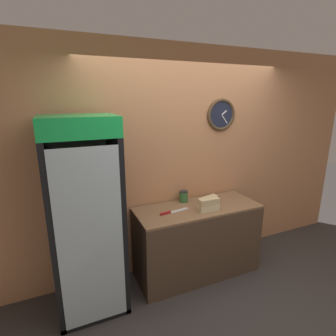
{
  "coord_description": "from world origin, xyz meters",
  "views": [
    {
      "loc": [
        -1.46,
        -1.63,
        2.11
      ],
      "look_at": [
        -0.39,
        0.82,
        1.39
      ],
      "focal_mm": 28.0,
      "sensor_mm": 36.0,
      "label": 1
    }
  ],
  "objects_px": {
    "beverage_cooler": "(85,209)",
    "condiment_jar": "(184,196)",
    "sandwich_stack_bottom": "(209,207)",
    "sandwich_stack_middle": "(209,201)",
    "chefs_knife": "(170,212)",
    "sandwich_flat_left": "(209,200)"
  },
  "relations": [
    {
      "from": "condiment_jar",
      "to": "sandwich_flat_left",
      "type": "bearing_deg",
      "value": -28.34
    },
    {
      "from": "sandwich_stack_bottom",
      "to": "sandwich_stack_middle",
      "type": "bearing_deg",
      "value": 0.0
    },
    {
      "from": "beverage_cooler",
      "to": "sandwich_stack_bottom",
      "type": "distance_m",
      "value": 1.34
    },
    {
      "from": "sandwich_flat_left",
      "to": "condiment_jar",
      "type": "distance_m",
      "value": 0.31
    },
    {
      "from": "chefs_knife",
      "to": "sandwich_flat_left",
      "type": "bearing_deg",
      "value": 8.69
    },
    {
      "from": "condiment_jar",
      "to": "sandwich_stack_middle",
      "type": "bearing_deg",
      "value": -67.33
    },
    {
      "from": "beverage_cooler",
      "to": "condiment_jar",
      "type": "xyz_separation_m",
      "value": [
        1.18,
        0.19,
        -0.12
      ]
    },
    {
      "from": "sandwich_stack_middle",
      "to": "chefs_knife",
      "type": "relative_size",
      "value": 0.66
    },
    {
      "from": "beverage_cooler",
      "to": "sandwich_stack_bottom",
      "type": "bearing_deg",
      "value": -6.7
    },
    {
      "from": "sandwich_stack_middle",
      "to": "sandwich_flat_left",
      "type": "height_order",
      "value": "sandwich_stack_middle"
    },
    {
      "from": "beverage_cooler",
      "to": "condiment_jar",
      "type": "height_order",
      "value": "beverage_cooler"
    },
    {
      "from": "beverage_cooler",
      "to": "sandwich_stack_middle",
      "type": "height_order",
      "value": "beverage_cooler"
    },
    {
      "from": "sandwich_stack_middle",
      "to": "sandwich_flat_left",
      "type": "bearing_deg",
      "value": 57.57
    },
    {
      "from": "sandwich_stack_bottom",
      "to": "condiment_jar",
      "type": "distance_m",
      "value": 0.37
    },
    {
      "from": "sandwich_stack_bottom",
      "to": "sandwich_flat_left",
      "type": "distance_m",
      "value": 0.23
    },
    {
      "from": "beverage_cooler",
      "to": "chefs_knife",
      "type": "relative_size",
      "value": 5.37
    },
    {
      "from": "sandwich_stack_bottom",
      "to": "chefs_knife",
      "type": "bearing_deg",
      "value": 164.85
    },
    {
      "from": "chefs_knife",
      "to": "condiment_jar",
      "type": "height_order",
      "value": "condiment_jar"
    },
    {
      "from": "sandwich_stack_middle",
      "to": "chefs_knife",
      "type": "bearing_deg",
      "value": 164.85
    },
    {
      "from": "sandwich_stack_middle",
      "to": "sandwich_flat_left",
      "type": "relative_size",
      "value": 0.88
    },
    {
      "from": "beverage_cooler",
      "to": "sandwich_stack_bottom",
      "type": "relative_size",
      "value": 8.08
    },
    {
      "from": "sandwich_stack_bottom",
      "to": "condiment_jar",
      "type": "height_order",
      "value": "condiment_jar"
    }
  ]
}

